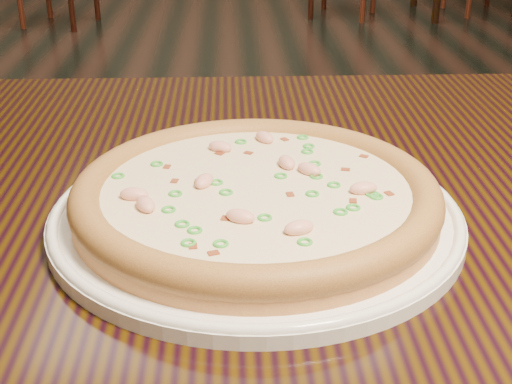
{
  "coord_description": "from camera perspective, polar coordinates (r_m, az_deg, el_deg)",
  "views": [
    {
      "loc": [
        0.12,
        -1.46,
        1.04
      ],
      "look_at": [
        0.14,
        -0.91,
        0.78
      ],
      "focal_mm": 50.0,
      "sensor_mm": 36.0,
      "label": 1
    }
  ],
  "objects": [
    {
      "name": "ground",
      "position": [
        1.8,
        -5.74,
        -10.09
      ],
      "size": [
        9.0,
        9.0,
        0.0
      ],
      "primitive_type": "plane",
      "color": "black"
    },
    {
      "name": "hero_table",
      "position": [
        0.73,
        9.37,
        -7.28
      ],
      "size": [
        1.2,
        0.8,
        0.75
      ],
      "color": "black",
      "rests_on": "ground"
    },
    {
      "name": "plate",
      "position": [
        0.62,
        -0.0,
        -1.78
      ],
      "size": [
        0.36,
        0.36,
        0.02
      ],
      "color": "white",
      "rests_on": "hero_table"
    },
    {
      "name": "pizza",
      "position": [
        0.61,
        -0.0,
        -0.25
      ],
      "size": [
        0.32,
        0.32,
        0.03
      ],
      "color": "#D18B46",
      "rests_on": "plate"
    }
  ]
}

